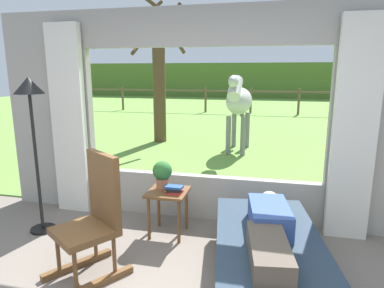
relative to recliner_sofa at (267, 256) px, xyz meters
The scene contains 15 objects.
back_wall_with_window 1.76m from the recliner_sofa, 126.35° to the left, with size 5.20×0.12×2.55m.
curtain_panel_left 2.90m from the recliner_sofa, 158.28° to the left, with size 0.44×0.10×2.40m, color silver.
curtain_panel_right 1.64m from the recliner_sofa, 50.16° to the left, with size 0.44×0.10×2.40m, color silver.
outdoor_pasture_lawn 12.08m from the recliner_sofa, 94.02° to the left, with size 36.00×21.68×0.02m, color olive.
distant_hill_ridge 21.93m from the recliner_sofa, 92.22° to the left, with size 36.00×2.00×2.40m, color #4D6C2C.
recliner_sofa is the anchor object (origin of this frame).
reclining_person 0.31m from the recliner_sofa, 90.00° to the right, with size 0.42×1.44×0.22m.
rocking_chair 1.58m from the recliner_sofa, behind, with size 0.76×0.82×1.12m.
side_table 1.28m from the recliner_sofa, 151.00° to the left, with size 0.44×0.44×0.52m.
potted_plant 1.45m from the recliner_sofa, 150.42° to the left, with size 0.22×0.22×0.32m.
book_stack 1.21m from the recliner_sofa, 151.37° to the left, with size 0.19×0.14×0.08m.
floor_lamp_left 2.86m from the recliner_sofa, behind, with size 0.32×0.32×1.77m.
horse 4.91m from the recliner_sofa, 98.59° to the left, with size 0.61×1.81×1.73m.
pasture_tree 6.33m from the recliner_sofa, 117.17° to the left, with size 1.45×1.46×3.65m.
pasture_fence_line 12.12m from the recliner_sofa, 94.01° to the left, with size 16.10×0.10×1.10m.
Camera 1 is at (0.80, -1.67, 1.82)m, focal length 31.40 mm.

